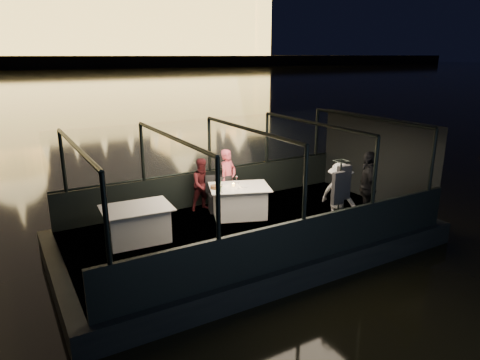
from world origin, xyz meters
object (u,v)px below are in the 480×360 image
person_woman_coral (228,179)px  person_man_maroon (203,182)px  chair_port_left (217,194)px  wine_bottle (220,185)px  chair_port_right (229,194)px  dining_table_aft (138,224)px  passenger_stripe (339,193)px  dining_table_central (239,201)px  coat_stand (339,200)px  passenger_dark (367,189)px

person_woman_coral → person_man_maroon: 0.67m
chair_port_left → person_woman_coral: (0.41, 0.16, 0.30)m
wine_bottle → person_woman_coral: bearing=51.4°
chair_port_left → wine_bottle: bearing=-94.2°
chair_port_right → dining_table_aft: bearing=-167.0°
chair_port_left → passenger_stripe: 3.08m
dining_table_central → passenger_stripe: passenger_stripe is taller
person_woman_coral → person_man_maroon: person_woman_coral is taller
dining_table_central → wine_bottle: size_ratio=4.68×
coat_stand → passenger_stripe: 0.64m
chair_port_right → person_man_maroon: person_man_maroon is taller
dining_table_aft → wine_bottle: wine_bottle is taller
chair_port_left → person_man_maroon: bearing=153.1°
dining_table_central → person_woman_coral: (0.08, 0.75, 0.36)m
person_man_maroon → person_woman_coral: bearing=-6.5°
dining_table_aft → person_woman_coral: bearing=19.0°
dining_table_central → passenger_dark: bearing=-38.1°
person_man_maroon → chair_port_left: bearing=-43.1°
dining_table_central → person_man_maroon: bearing=124.8°
coat_stand → passenger_stripe: bearing=45.7°
coat_stand → passenger_dark: (1.23, 0.38, -0.05)m
person_woman_coral → wine_bottle: person_woman_coral is taller
dining_table_aft → coat_stand: 4.33m
chair_port_left → person_man_maroon: 0.47m
chair_port_right → person_woman_coral: (0.14, 0.30, 0.30)m
chair_port_left → wine_bottle: size_ratio=2.92×
coat_stand → person_man_maroon: size_ratio=1.31×
passenger_dark → person_woman_coral: bearing=-106.3°
passenger_stripe → wine_bottle: 2.76m
coat_stand → person_woman_coral: (-1.06, 3.00, -0.15)m
dining_table_aft → chair_port_left: chair_port_left is taller
dining_table_aft → chair_port_left: 2.43m
person_man_maroon → wine_bottle: size_ratio=4.41×
dining_table_aft → chair_port_right: size_ratio=1.68×
passenger_dark → wine_bottle: bearing=-88.1°
dining_table_aft → passenger_stripe: bearing=-20.8°
passenger_stripe → chair_port_right: bearing=27.6°
chair_port_left → passenger_stripe: (1.92, -2.37, 0.40)m
passenger_stripe → coat_stand: bearing=127.0°
dining_table_aft → person_man_maroon: (2.04, 1.03, 0.36)m
coat_stand → chair_port_left: bearing=117.4°
dining_table_aft → chair_port_left: bearing=18.4°
person_woman_coral → person_man_maroon: bearing=147.7°
chair_port_right → person_man_maroon: 0.72m
coat_stand → dining_table_central: bearing=117.0°
chair_port_right → passenger_dark: bearing=-44.5°
coat_stand → wine_bottle: bearing=129.2°
person_man_maroon → passenger_stripe: 3.42m
person_man_maroon → passenger_dark: size_ratio=0.78×
person_man_maroon → passenger_dark: 4.01m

